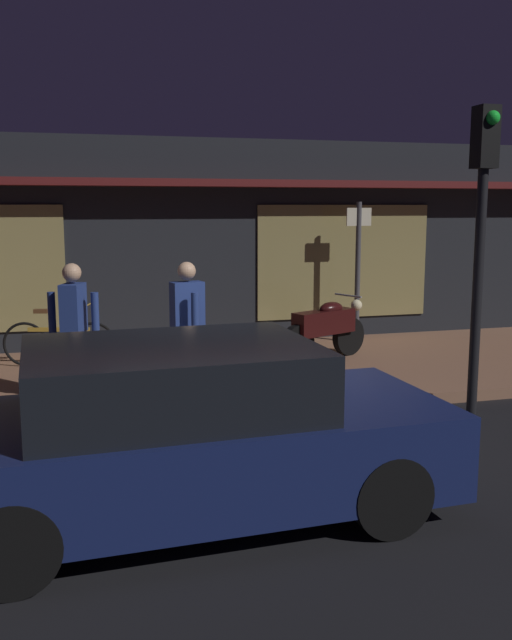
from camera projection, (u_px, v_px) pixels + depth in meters
The scene contains 10 objects.
ground_plane at pixel (236, 452), 7.10m from camera, with size 60.00×60.00×0.00m, color black.
sidewalk_slab at pixel (186, 377), 9.95m from camera, with size 18.00×4.00×0.15m, color #8C6047.
storefront_building at pixel (154, 243), 12.89m from camera, with size 18.00×3.30×3.60m.
motorcycle at pixel (325, 327), 10.65m from camera, with size 1.60×0.87×0.97m.
bicycle_extra at pixel (59, 342), 10.20m from camera, with size 1.61×0.55×0.91m.
person_photographer at pixel (74, 330), 8.23m from camera, with size 0.61×0.43×1.67m.
person_bystander at pixel (188, 327), 8.44m from camera, with size 0.41×0.62×1.67m.
sign_post at pixel (358, 264), 11.85m from camera, with size 0.44×0.09×2.40m.
traffic_light_pole at pixel (482, 206), 8.05m from camera, with size 0.24×0.33×3.60m.
parked_car_near at pixel (186, 433), 5.52m from camera, with size 4.17×1.92×1.42m.
Camera 1 is at (-1.60, -6.60, 2.47)m, focal length 39.18 mm.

